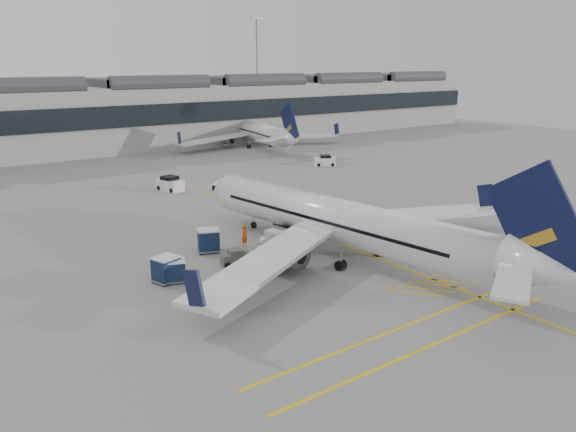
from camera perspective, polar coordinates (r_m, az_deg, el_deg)
ground at (r=40.23m, az=-1.49°, el=-6.99°), size 220.00×220.00×0.00m
terminal at (r=105.11m, az=-24.76°, el=9.01°), size 200.00×20.45×12.40m
apron_markings at (r=53.41m, az=1.22°, el=-1.26°), size 0.25×60.00×0.01m
airliner_main at (r=44.98m, az=5.82°, el=-0.69°), size 33.87×37.21×9.91m
airliner_far at (r=105.57m, az=-3.23°, el=8.53°), size 31.31×34.50×9.25m
belt_loader at (r=48.01m, az=-0.47°, el=-2.42°), size 5.39×2.70×2.13m
baggage_cart_a at (r=42.62m, az=-1.66°, el=-4.23°), size 1.94×1.66×1.89m
baggage_cart_b at (r=47.07m, az=-8.08°, el=-2.41°), size 2.29×2.11×1.96m
baggage_cart_c at (r=41.21m, az=-11.41°, el=-5.43°), size 1.92×1.77×1.64m
baggage_cart_d at (r=41.33m, az=-12.28°, el=-5.23°), size 2.15×1.93×1.89m
ramp_agent_a at (r=48.07m, az=-4.42°, el=-2.02°), size 0.82×0.69×1.93m
ramp_agent_b at (r=46.24m, az=-1.39°, el=-2.93°), size 0.97×0.93×1.57m
pushback_tug at (r=44.05m, az=-5.32°, el=-4.24°), size 2.56×1.95×1.27m
safety_cone_nose at (r=60.69m, az=-4.57°, el=1.00°), size 0.39×0.39×0.54m
safety_cone_engine at (r=54.51m, az=9.54°, el=-0.89°), size 0.33×0.33×0.46m
service_van_mid at (r=70.55m, az=-11.90°, el=3.20°), size 2.64×3.84×1.80m
service_van_right at (r=85.98m, az=3.79°, el=5.60°), size 3.54×3.01×1.63m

